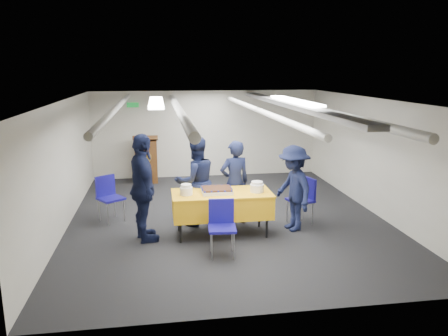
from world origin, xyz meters
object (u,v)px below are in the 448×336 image
at_px(sheet_cake, 217,190).
at_px(chair_right, 304,195).
at_px(podium, 146,159).
at_px(sailor_a, 235,182).
at_px(chair_near, 222,221).
at_px(sailor_b, 196,181).
at_px(serving_table, 222,204).
at_px(chair_left, 108,194).
at_px(sailor_c, 143,188).
at_px(sailor_d, 293,188).

height_order(sheet_cake, chair_right, chair_right).
bearing_deg(chair_right, sheet_cake, -167.32).
bearing_deg(podium, sheet_cake, -71.83).
xyz_separation_m(chair_right, sailor_a, (-1.30, 0.17, 0.26)).
distance_m(chair_near, sailor_b, 1.45).
bearing_deg(serving_table, podium, 109.37).
relative_size(serving_table, chair_right, 1.98).
height_order(serving_table, chair_right, chair_right).
height_order(podium, chair_near, podium).
bearing_deg(chair_right, sailor_b, 173.88).
height_order(chair_near, sailor_a, sailor_a).
height_order(chair_left, sailor_b, sailor_b).
bearing_deg(sailor_a, serving_table, 46.61).
bearing_deg(chair_left, podium, 76.89).
distance_m(serving_table, sheet_cake, 0.27).
bearing_deg(chair_left, chair_near, -44.28).
xyz_separation_m(chair_left, sailor_c, (0.70, -1.13, 0.39)).
bearing_deg(serving_table, chair_right, 13.06).
height_order(chair_right, sailor_d, sailor_d).
height_order(chair_right, sailor_b, sailor_b).
distance_m(podium, sailor_b, 3.46).
relative_size(podium, chair_near, 1.44).
bearing_deg(podium, serving_table, -70.63).
relative_size(sailor_a, sailor_d, 1.02).
bearing_deg(sailor_d, sheet_cake, -99.55).
distance_m(podium, chair_left, 2.92).
distance_m(sailor_a, sailor_b, 0.72).
distance_m(chair_near, sailor_d, 1.68).
bearing_deg(chair_near, chair_right, 34.02).
xyz_separation_m(chair_right, sailor_b, (-2.02, 0.22, 0.30)).
height_order(podium, chair_right, podium).
bearing_deg(sailor_a, chair_near, 58.88).
xyz_separation_m(serving_table, sheet_cake, (-0.09, -0.01, 0.26)).
height_order(chair_near, sailor_b, sailor_b).
height_order(sheet_cake, sailor_a, sailor_a).
relative_size(podium, sailor_b, 0.76).
height_order(sheet_cake, sailor_c, sailor_c).
xyz_separation_m(sheet_cake, sailor_c, (-1.25, -0.05, 0.10)).
relative_size(serving_table, sailor_d, 1.11).
height_order(chair_near, sailor_c, sailor_c).
distance_m(sailor_a, sailor_c, 1.77).
bearing_deg(sailor_d, chair_right, 123.04).
bearing_deg(sailor_b, sailor_a, 160.08).
xyz_separation_m(podium, chair_near, (1.25, -4.71, -0.08)).
distance_m(podium, sailor_a, 3.77).
xyz_separation_m(sheet_cake, chair_left, (-1.95, 1.08, -0.28)).
xyz_separation_m(sailor_b, sailor_c, (-0.94, -0.66, 0.09)).
relative_size(chair_near, sailor_c, 0.47).
xyz_separation_m(sailor_a, sailor_b, (-0.72, 0.04, 0.04)).
relative_size(chair_right, sailor_a, 0.55).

